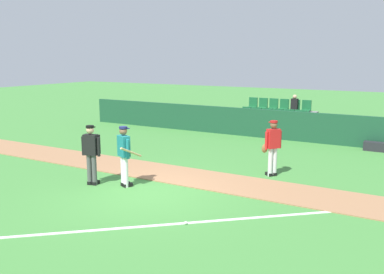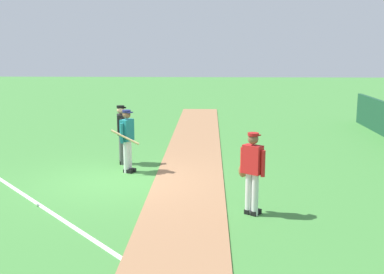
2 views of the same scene
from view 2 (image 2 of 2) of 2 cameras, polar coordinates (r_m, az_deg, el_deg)
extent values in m
plane|color=#42843A|center=(12.91, -8.88, -5.12)|extent=(80.00, 80.00, 0.00)
cube|color=#9E704C|center=(12.68, -0.39, -5.20)|extent=(28.00, 1.83, 0.03)
cube|color=white|center=(10.26, -14.87, -9.62)|extent=(9.07, 8.01, 0.01)
cylinder|color=white|center=(13.66, -7.44, -2.22)|extent=(0.14, 0.14, 0.90)
cylinder|color=white|center=(13.53, -7.82, -2.36)|extent=(0.14, 0.14, 0.90)
cube|color=black|center=(13.73, -7.19, -3.88)|extent=(0.22, 0.29, 0.10)
cube|color=black|center=(13.60, -7.56, -4.03)|extent=(0.22, 0.29, 0.10)
cube|color=#197075|center=(13.45, -7.71, 0.82)|extent=(0.46, 0.36, 0.60)
cylinder|color=#197075|center=(13.66, -7.12, 0.78)|extent=(0.09, 0.09, 0.55)
cylinder|color=#197075|center=(13.25, -8.31, 0.43)|extent=(0.09, 0.09, 0.55)
sphere|color=brown|center=(13.38, -7.76, 2.63)|extent=(0.22, 0.22, 0.22)
cylinder|color=#191E4C|center=(13.36, -7.77, 3.06)|extent=(0.23, 0.23, 0.06)
cube|color=#191E4C|center=(13.31, -7.41, 2.90)|extent=(0.21, 0.18, 0.02)
cylinder|color=tan|center=(13.22, -7.94, -0.03)|extent=(0.16, 0.80, 0.41)
cylinder|color=#4C4C4C|center=(14.63, -8.34, -1.36)|extent=(0.14, 0.14, 0.90)
cylinder|color=#4C4C4C|center=(14.48, -8.31, -1.50)|extent=(0.14, 0.14, 0.90)
cube|color=black|center=(14.72, -8.06, -2.88)|extent=(0.18, 0.28, 0.10)
cube|color=black|center=(14.57, -8.03, -3.02)|extent=(0.18, 0.28, 0.10)
cube|color=black|center=(14.41, -8.41, 1.48)|extent=(0.44, 0.30, 0.60)
cylinder|color=black|center=(14.67, -8.45, 1.45)|extent=(0.09, 0.09, 0.55)
cylinder|color=black|center=(14.17, -8.36, 1.12)|extent=(0.09, 0.09, 0.55)
sphere|color=tan|center=(14.35, -8.46, 3.18)|extent=(0.22, 0.22, 0.22)
cylinder|color=black|center=(14.34, -8.47, 3.57)|extent=(0.23, 0.23, 0.06)
cube|color=black|center=(14.34, -8.06, 3.47)|extent=(0.20, 0.16, 0.02)
cube|color=black|center=(14.42, -7.89, 1.50)|extent=(0.45, 0.18, 0.56)
cylinder|color=silver|center=(10.28, 6.71, -6.65)|extent=(0.14, 0.14, 0.90)
cylinder|color=silver|center=(10.20, 7.47, -6.81)|extent=(0.14, 0.14, 0.90)
cube|color=black|center=(10.46, 6.84, -8.66)|extent=(0.28, 0.25, 0.10)
cube|color=black|center=(10.38, 7.60, -8.83)|extent=(0.28, 0.25, 0.10)
cube|color=red|center=(10.04, 7.19, -2.65)|extent=(0.42, 0.45, 0.60)
cylinder|color=red|center=(10.18, 5.99, -2.72)|extent=(0.09, 0.09, 0.55)
cylinder|color=red|center=(9.92, 8.41, -3.14)|extent=(0.09, 0.09, 0.55)
sphere|color=brown|center=(9.95, 7.25, -0.24)|extent=(0.22, 0.22, 0.22)
cylinder|color=#B21919|center=(9.93, 7.27, 0.32)|extent=(0.23, 0.23, 0.06)
cube|color=#B21919|center=(10.02, 7.57, 0.24)|extent=(0.20, 0.22, 0.02)
ellipsoid|color=brown|center=(10.29, 6.03, -4.00)|extent=(0.22, 0.23, 0.28)
sphere|color=white|center=(11.34, -17.81, -7.61)|extent=(0.07, 0.07, 0.07)
camera|label=1|loc=(12.69, -62.39, 5.71)|focal=39.16mm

